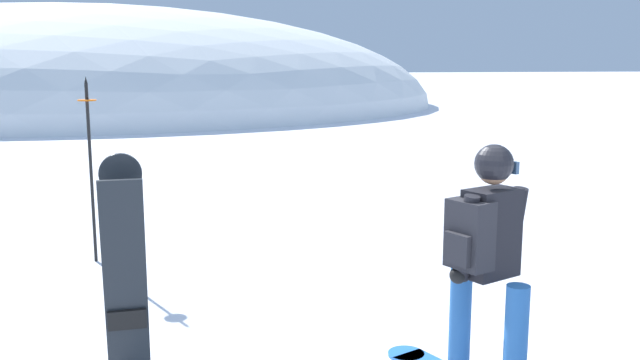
% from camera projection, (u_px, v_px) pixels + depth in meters
% --- Properties ---
extents(ridge_peak_main, '(36.20, 32.58, 10.31)m').
position_uv_depth(ridge_peak_main, '(90.00, 105.00, 36.14)').
color(ridge_peak_main, white).
rests_on(ridge_peak_main, ground).
extents(snowboarder_main, '(0.82, 1.74, 1.71)m').
position_uv_depth(snowboarder_main, '(486.00, 266.00, 4.43)').
color(snowboarder_main, blue).
rests_on(snowboarder_main, ground).
extents(spare_snowboard, '(0.28, 0.29, 1.64)m').
position_uv_depth(spare_snowboard, '(125.00, 275.00, 4.52)').
color(spare_snowboard, black).
rests_on(spare_snowboard, ground).
extents(piste_marker_near, '(0.20, 0.20, 2.08)m').
position_uv_depth(piste_marker_near, '(90.00, 158.00, 7.54)').
color(piste_marker_near, black).
rests_on(piste_marker_near, ground).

